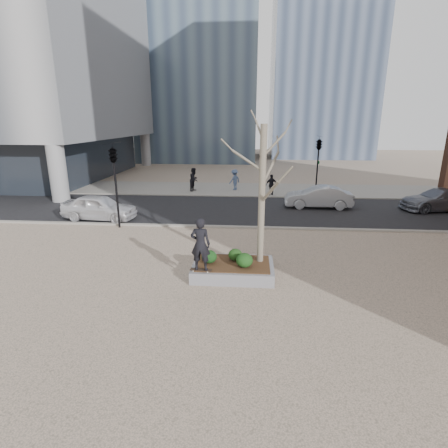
# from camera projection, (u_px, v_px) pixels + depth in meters

# --- Properties ---
(ground) EXTENTS (120.00, 120.00, 0.00)m
(ground) POSITION_uv_depth(u_px,v_px,m) (207.00, 274.00, 13.25)
(ground) COLOR tan
(ground) RESTS_ON ground
(street) EXTENTS (60.00, 8.00, 0.02)m
(street) POSITION_uv_depth(u_px,v_px,m) (226.00, 209.00, 22.80)
(street) COLOR black
(street) RESTS_ON ground
(far_sidewalk) EXTENTS (60.00, 6.00, 0.02)m
(far_sidewalk) POSITION_uv_depth(u_px,v_px,m) (232.00, 189.00, 29.48)
(far_sidewalk) COLOR gray
(far_sidewalk) RESTS_ON ground
(planter) EXTENTS (3.00, 2.00, 0.45)m
(planter) POSITION_uv_depth(u_px,v_px,m) (233.00, 269.00, 13.10)
(planter) COLOR gray
(planter) RESTS_ON ground
(planter_mulch) EXTENTS (2.70, 1.70, 0.04)m
(planter_mulch) POSITION_uv_depth(u_px,v_px,m) (233.00, 263.00, 13.03)
(planter_mulch) COLOR #382314
(planter_mulch) RESTS_ON planter
(sycamore_tree) EXTENTS (2.80, 2.80, 6.60)m
(sycamore_tree) POSITION_uv_depth(u_px,v_px,m) (263.00, 174.00, 12.30)
(sycamore_tree) COLOR gray
(sycamore_tree) RESTS_ON planter_mulch
(shrub_left) EXTENTS (0.57, 0.57, 0.48)m
(shrub_left) POSITION_uv_depth(u_px,v_px,m) (209.00, 257.00, 12.97)
(shrub_left) COLOR #133C15
(shrub_left) RESTS_ON planter_mulch
(shrub_middle) EXTENTS (0.53, 0.53, 0.45)m
(shrub_middle) POSITION_uv_depth(u_px,v_px,m) (235.00, 255.00, 13.21)
(shrub_middle) COLOR #123310
(shrub_middle) RESTS_ON planter_mulch
(shrub_right) EXTENTS (0.61, 0.61, 0.52)m
(shrub_right) POSITION_uv_depth(u_px,v_px,m) (244.00, 260.00, 12.60)
(shrub_right) COLOR #143D13
(shrub_right) RESTS_ON planter_mulch
(skateboard) EXTENTS (0.80, 0.28, 0.08)m
(skateboard) POSITION_uv_depth(u_px,v_px,m) (201.00, 270.00, 12.37)
(skateboard) COLOR black
(skateboard) RESTS_ON planter
(skateboarder) EXTENTS (0.71, 0.49, 1.90)m
(skateboarder) POSITION_uv_depth(u_px,v_px,m) (200.00, 244.00, 12.09)
(skateboarder) COLOR black
(skateboarder) RESTS_ON skateboard
(police_car) EXTENTS (4.44, 2.15, 1.46)m
(police_car) POSITION_uv_depth(u_px,v_px,m) (99.00, 207.00, 20.27)
(police_car) COLOR silver
(police_car) RESTS_ON street
(car_silver) EXTENTS (4.40, 1.69, 1.43)m
(car_silver) POSITION_uv_depth(u_px,v_px,m) (318.00, 197.00, 23.06)
(car_silver) COLOR #A1A4A9
(car_silver) RESTS_ON street
(car_third) EXTENTS (5.16, 2.74, 1.42)m
(car_third) POSITION_uv_depth(u_px,v_px,m) (440.00, 199.00, 22.35)
(car_third) COLOR slate
(car_third) RESTS_ON street
(pedestrian_a) EXTENTS (0.95, 1.08, 1.88)m
(pedestrian_a) POSITION_uv_depth(u_px,v_px,m) (194.00, 179.00, 28.45)
(pedestrian_a) COLOR black
(pedestrian_a) RESTS_ON far_sidewalk
(pedestrian_b) EXTENTS (1.21, 1.24, 1.70)m
(pedestrian_b) POSITION_uv_depth(u_px,v_px,m) (235.00, 180.00, 28.91)
(pedestrian_b) COLOR #495D83
(pedestrian_b) RESTS_ON far_sidewalk
(pedestrian_c) EXTENTS (1.01, 0.65, 1.59)m
(pedestrian_c) POSITION_uv_depth(u_px,v_px,m) (272.00, 185.00, 26.96)
(pedestrian_c) COLOR black
(pedestrian_c) RESTS_ON far_sidewalk
(traffic_light_near) EXTENTS (0.60, 2.48, 4.50)m
(traffic_light_near) POSITION_uv_depth(u_px,v_px,m) (116.00, 187.00, 18.37)
(traffic_light_near) COLOR black
(traffic_light_near) RESTS_ON ground
(traffic_light_far) EXTENTS (0.60, 2.48, 4.50)m
(traffic_light_far) POSITION_uv_depth(u_px,v_px,m) (317.00, 167.00, 26.06)
(traffic_light_far) COLOR black
(traffic_light_far) RESTS_ON ground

